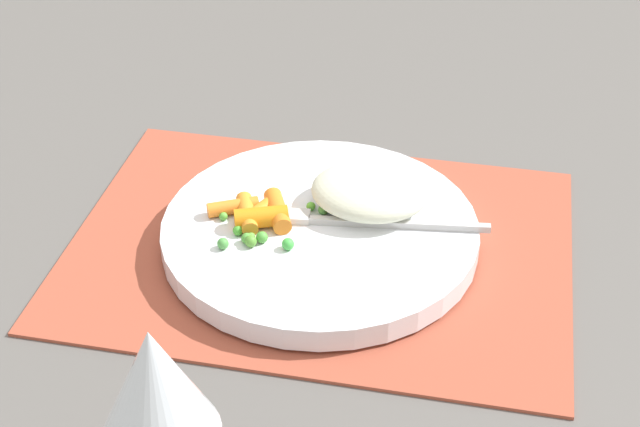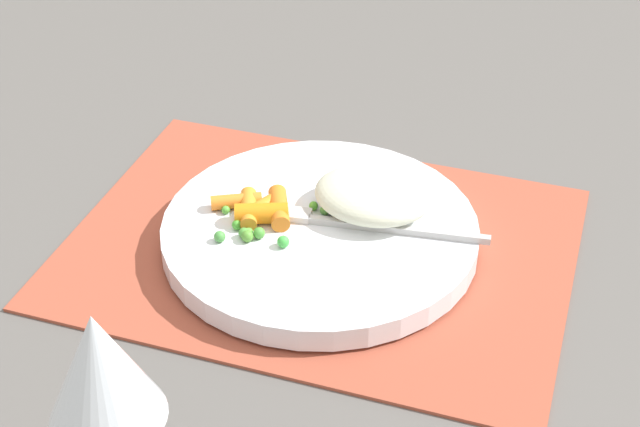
{
  "view_description": "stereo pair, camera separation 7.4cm",
  "coord_description": "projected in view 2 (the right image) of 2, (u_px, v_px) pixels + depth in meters",
  "views": [
    {
      "loc": [
        -0.13,
        0.62,
        0.49
      ],
      "look_at": [
        0.0,
        0.0,
        0.04
      ],
      "focal_mm": 53.94,
      "sensor_mm": 36.0,
      "label": 1
    },
    {
      "loc": [
        -0.2,
        0.6,
        0.49
      ],
      "look_at": [
        0.0,
        0.0,
        0.04
      ],
      "focal_mm": 53.94,
      "sensor_mm": 36.0,
      "label": 2
    }
  ],
  "objects": [
    {
      "name": "wine_glass",
      "position": [
        102.0,
        378.0,
        0.52
      ],
      "size": [
        0.07,
        0.07,
        0.16
      ],
      "color": "silver",
      "rests_on": "ground_plane"
    },
    {
      "name": "plate",
      "position": [
        320.0,
        233.0,
        0.79
      ],
      "size": [
        0.26,
        0.26,
        0.02
      ],
      "primitive_type": "cylinder",
      "color": "white",
      "rests_on": "placemat"
    },
    {
      "name": "carrot_portion",
      "position": [
        259.0,
        209.0,
        0.79
      ],
      "size": [
        0.08,
        0.05,
        0.02
      ],
      "color": "orange",
      "rests_on": "plate"
    },
    {
      "name": "rice_mound",
      "position": [
        373.0,
        195.0,
        0.79
      ],
      "size": [
        0.1,
        0.08,
        0.03
      ],
      "primitive_type": "ellipsoid",
      "color": "beige",
      "rests_on": "plate"
    },
    {
      "name": "ground_plane",
      "position": [
        320.0,
        248.0,
        0.8
      ],
      "size": [
        2.4,
        2.4,
        0.0
      ],
      "primitive_type": "plane",
      "color": "#565451"
    },
    {
      "name": "pea_scatter",
      "position": [
        260.0,
        228.0,
        0.77
      ],
      "size": [
        0.08,
        0.07,
        0.01
      ],
      "color": "#529432",
      "rests_on": "plate"
    },
    {
      "name": "placemat",
      "position": [
        320.0,
        245.0,
        0.8
      ],
      "size": [
        0.41,
        0.3,
        0.01
      ],
      "primitive_type": "cube",
      "color": "#9E4733",
      "rests_on": "ground_plane"
    },
    {
      "name": "fork",
      "position": [
        346.0,
        223.0,
        0.78
      ],
      "size": [
        0.19,
        0.03,
        0.01
      ],
      "color": "silver",
      "rests_on": "plate"
    }
  ]
}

